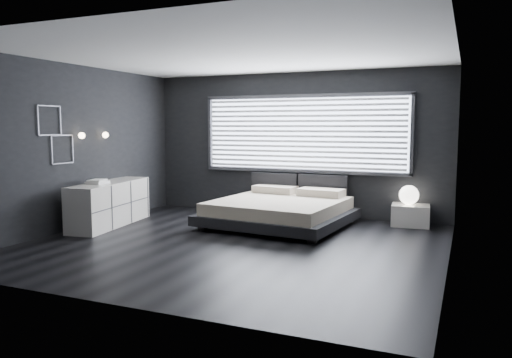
% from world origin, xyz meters
% --- Properties ---
extents(room, '(6.04, 6.00, 2.80)m').
position_xyz_m(room, '(0.00, 0.00, 1.40)').
color(room, black).
rests_on(room, ground).
extents(window, '(4.14, 0.09, 1.52)m').
position_xyz_m(window, '(0.20, 2.70, 1.61)').
color(window, white).
rests_on(window, ground).
extents(headboard, '(1.96, 0.16, 0.52)m').
position_xyz_m(headboard, '(0.14, 2.64, 0.57)').
color(headboard, black).
rests_on(headboard, ground).
extents(sconce_near, '(0.18, 0.11, 0.11)m').
position_xyz_m(sconce_near, '(-2.88, 0.05, 1.60)').
color(sconce_near, silver).
rests_on(sconce_near, ground).
extents(sconce_far, '(0.18, 0.11, 0.11)m').
position_xyz_m(sconce_far, '(-2.88, 0.65, 1.60)').
color(sconce_far, silver).
rests_on(sconce_far, ground).
extents(wall_art_upper, '(0.01, 0.48, 0.48)m').
position_xyz_m(wall_art_upper, '(-2.98, -0.55, 1.85)').
color(wall_art_upper, '#47474C').
rests_on(wall_art_upper, ground).
extents(wall_art_lower, '(0.01, 0.48, 0.48)m').
position_xyz_m(wall_art_lower, '(-2.98, -0.30, 1.38)').
color(wall_art_lower, '#47474C').
rests_on(wall_art_lower, ground).
extents(bed, '(2.52, 2.42, 0.60)m').
position_xyz_m(bed, '(0.14, 1.59, 0.28)').
color(bed, black).
rests_on(bed, ground).
extents(nightstand, '(0.68, 0.59, 0.38)m').
position_xyz_m(nightstand, '(2.28, 2.50, 0.19)').
color(nightstand, silver).
rests_on(nightstand, ground).
extents(orb_lamp, '(0.34, 0.34, 0.34)m').
position_xyz_m(orb_lamp, '(2.24, 2.51, 0.55)').
color(orb_lamp, white).
rests_on(orb_lamp, nightstand).
extents(dresser, '(0.81, 1.99, 0.78)m').
position_xyz_m(dresser, '(-2.65, 0.43, 0.39)').
color(dresser, silver).
rests_on(dresser, ground).
extents(book_stack, '(0.32, 0.40, 0.07)m').
position_xyz_m(book_stack, '(-2.67, 0.15, 0.81)').
color(book_stack, silver).
rests_on(book_stack, dresser).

